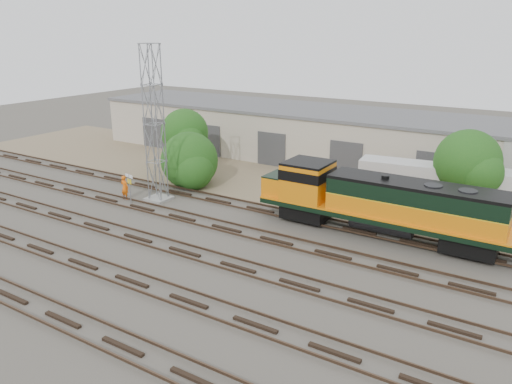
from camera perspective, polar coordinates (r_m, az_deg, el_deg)
The scene contains 12 objects.
ground at distance 33.69m, azimuth -4.88°, elevation -5.11°, with size 140.00×140.00×0.00m, color #47423A.
dirt_strip at distance 45.82m, azimuth 6.38°, elevation 1.19°, with size 80.00×16.00×0.02m, color #726047.
tracks at distance 31.53m, azimuth -8.16°, elevation -6.77°, with size 80.00×20.40×0.28m.
warehouse at distance 52.26m, azimuth 10.36°, elevation 6.10°, with size 58.40×10.40×5.30m.
locomotive at distance 33.91m, azimuth 13.84°, elevation -1.13°, with size 17.26×3.03×4.15m.
signal_tower at distance 40.00m, azimuth -11.53°, elevation 7.27°, with size 1.81×1.81×12.26m.
sign_post at distance 40.66m, azimuth -14.26°, elevation 1.02°, with size 0.97×0.27×2.41m.
worker at distance 41.93m, azimuth -14.77°, elevation 0.51°, with size 0.73×0.48×2.00m, color orange.
semi_trailer at distance 40.18m, azimuth 20.30°, elevation 1.04°, with size 11.73×3.67×3.55m.
tree_west at distance 49.01m, azimuth -8.07°, elevation 6.56°, with size 4.83×4.60×6.01m.
tree_mid at distance 44.22m, azimuth -7.51°, elevation 3.34°, with size 5.31×5.06×5.06m.
tree_east at distance 39.30m, azimuth 23.30°, elevation 2.89°, with size 5.00×4.77×6.43m.
Camera 1 is at (18.76, -24.67, 13.22)m, focal length 35.00 mm.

